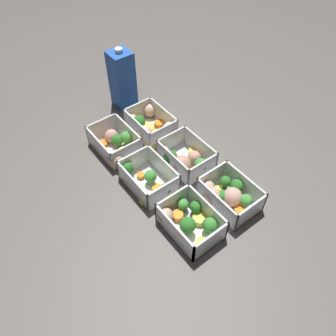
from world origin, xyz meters
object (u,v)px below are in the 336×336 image
(container_near_right, at_px, (189,221))
(container_far_center, at_px, (184,159))
(container_near_left, at_px, (116,145))
(juice_carton, at_px, (122,80))
(container_far_left, at_px, (150,125))
(container_far_right, at_px, (226,195))
(container_near_center, at_px, (147,179))

(container_near_right, height_order, container_far_center, same)
(container_near_left, height_order, juice_carton, juice_carton)
(container_far_left, xyz_separation_m, container_far_center, (0.18, -0.01, 0.00))
(container_far_left, xyz_separation_m, container_far_right, (0.34, -0.00, 0.00))
(container_near_center, xyz_separation_m, container_near_right, (0.17, 0.00, 0.00))
(container_near_right, relative_size, container_far_center, 0.90)
(juice_carton, bearing_deg, container_far_left, -4.03)
(container_far_right, bearing_deg, container_near_right, -89.43)
(container_near_left, relative_size, container_far_left, 0.99)
(container_far_center, bearing_deg, container_far_left, 177.34)
(container_far_right, height_order, juice_carton, juice_carton)
(container_near_center, height_order, container_far_center, same)
(container_near_right, distance_m, container_far_center, 0.20)
(container_near_right, xyz_separation_m, container_far_right, (-0.00, 0.12, 0.00))
(container_far_left, bearing_deg, container_far_center, -2.66)
(container_far_center, bearing_deg, container_near_center, -92.59)
(container_near_left, bearing_deg, container_near_center, -0.34)
(container_far_left, bearing_deg, juice_carton, 175.97)
(container_near_left, bearing_deg, container_far_right, 21.37)
(container_near_right, xyz_separation_m, container_far_left, (-0.34, 0.13, -0.00))
(container_near_left, distance_m, container_near_right, 0.32)
(container_near_left, relative_size, container_near_center, 1.09)
(container_near_left, bearing_deg, container_far_center, 36.50)
(container_near_center, relative_size, container_far_center, 0.92)
(container_near_center, xyz_separation_m, container_far_center, (0.01, 0.12, 0.00))
(container_near_center, distance_m, juice_carton, 0.37)
(container_near_right, xyz_separation_m, container_far_center, (-0.16, 0.12, 0.00))
(container_near_center, relative_size, juice_carton, 0.74)
(container_far_right, relative_size, juice_carton, 0.74)
(container_far_center, xyz_separation_m, container_far_right, (0.16, 0.01, -0.00))
(container_near_left, xyz_separation_m, container_near_right, (0.32, 0.00, 0.00))
(container_far_center, bearing_deg, container_near_left, -143.50)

